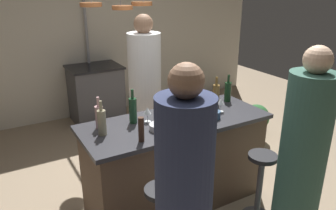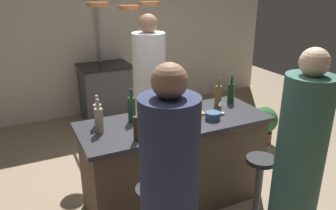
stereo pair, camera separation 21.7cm
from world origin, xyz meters
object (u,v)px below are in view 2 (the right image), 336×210
(pepper_mill, at_px, (136,129))
(wine_bottle_white, at_px, (99,120))
(bar_stool_right, at_px, (258,188))
(wine_glass_near_left_guest, at_px, (146,111))
(potted_plant, at_px, (264,123))
(wine_bottle_rose, at_px, (98,114))
(wine_bottle_green, at_px, (132,109))
(guest_right, at_px, (298,166))
(chef, at_px, (150,97))
(stove_range, at_px, (106,92))
(mixing_bowl_blue, at_px, (213,116))
(wine_bottle_red, at_px, (231,93))
(wine_bottle_amber, at_px, (218,96))
(mixing_bowl_steel, at_px, (156,127))
(cutting_board, at_px, (186,113))
(guest_left, at_px, (169,205))
(wine_glass_near_right_guest, at_px, (222,103))

(pepper_mill, bearing_deg, wine_bottle_white, 130.22)
(bar_stool_right, distance_m, wine_glass_near_left_guest, 1.23)
(potted_plant, xyz_separation_m, wine_bottle_rose, (-2.38, -0.46, 0.71))
(wine_bottle_rose, xyz_separation_m, wine_bottle_green, (0.31, -0.04, 0.02))
(guest_right, distance_m, pepper_mill, 1.29)
(chef, xyz_separation_m, pepper_mill, (-0.59, -1.14, 0.17))
(pepper_mill, relative_size, wine_bottle_green, 0.66)
(stove_range, bearing_deg, mixing_bowl_blue, -82.78)
(bar_stool_right, distance_m, guest_right, 0.56)
(wine_bottle_green, bearing_deg, wine_bottle_red, 1.30)
(wine_bottle_red, bearing_deg, stove_range, 108.21)
(stove_range, distance_m, wine_bottle_white, 2.58)
(wine_bottle_rose, xyz_separation_m, wine_bottle_amber, (1.24, -0.05, 0.01))
(guest_right, height_order, wine_bottle_green, guest_right)
(potted_plant, relative_size, mixing_bowl_steel, 3.20)
(cutting_board, relative_size, wine_bottle_amber, 1.04)
(potted_plant, relative_size, pepper_mill, 2.48)
(guest_left, height_order, mixing_bowl_blue, guest_left)
(guest_left, bearing_deg, cutting_board, 56.70)
(wine_bottle_red, xyz_separation_m, mixing_bowl_steel, (-1.00, -0.28, -0.08))
(guest_right, distance_m, cutting_board, 1.16)
(pepper_mill, height_order, mixing_bowl_steel, pepper_mill)
(cutting_board, bearing_deg, mixing_bowl_steel, -154.11)
(chef, relative_size, guest_left, 1.04)
(pepper_mill, height_order, wine_bottle_red, wine_bottle_red)
(wine_bottle_white, height_order, wine_glass_near_left_guest, wine_bottle_white)
(wine_glass_near_left_guest, bearing_deg, bar_stool_right, -42.12)
(guest_right, height_order, mixing_bowl_steel, guest_right)
(bar_stool_right, xyz_separation_m, mixing_bowl_steel, (-0.78, 0.51, 0.55))
(pepper_mill, xyz_separation_m, wine_bottle_green, (0.10, 0.38, 0.02))
(wine_bottle_amber, relative_size, wine_bottle_red, 1.04)
(bar_stool_right, distance_m, potted_plant, 1.73)
(wine_bottle_rose, bearing_deg, wine_bottle_red, -0.62)
(wine_bottle_amber, bearing_deg, wine_bottle_red, 10.65)
(guest_right, bearing_deg, wine_glass_near_right_guest, 93.96)
(stove_range, height_order, pepper_mill, pepper_mill)
(pepper_mill, bearing_deg, potted_plant, 22.08)
(mixing_bowl_steel, height_order, mixing_bowl_blue, mixing_bowl_blue)
(pepper_mill, relative_size, mixing_bowl_steel, 1.29)
(wine_glass_near_right_guest, bearing_deg, mixing_bowl_steel, -174.61)
(bar_stool_right, height_order, wine_bottle_rose, wine_bottle_rose)
(potted_plant, xyz_separation_m, wine_bottle_white, (-2.41, -0.61, 0.72))
(guest_right, xyz_separation_m, mixing_bowl_steel, (-0.80, 0.88, 0.13))
(guest_right, relative_size, wine_glass_near_right_guest, 11.72)
(wine_glass_near_right_guest, bearing_deg, wine_bottle_white, 176.18)
(wine_bottle_red, xyz_separation_m, mixing_bowl_blue, (-0.42, -0.31, -0.08))
(pepper_mill, bearing_deg, mixing_bowl_steel, 29.23)
(wine_bottle_amber, distance_m, wine_glass_near_right_guest, 0.19)
(chef, xyz_separation_m, mixing_bowl_blue, (0.21, -1.03, 0.10))
(wine_bottle_red, bearing_deg, chef, 131.11)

